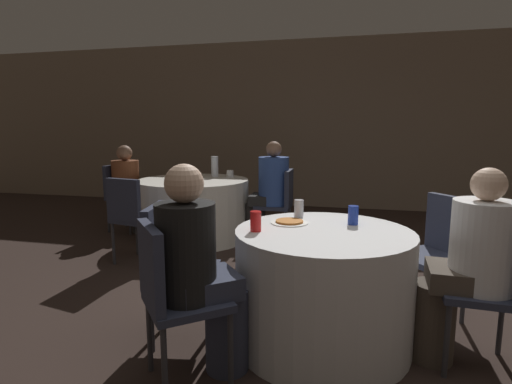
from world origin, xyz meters
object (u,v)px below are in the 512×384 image
Objects in this scene: chair_near_northeast at (438,244)px; person_blue_shirt at (268,191)px; chair_near_southwest at (170,289)px; soda_can_red at (256,221)px; chair_far_south at (131,212)px; soda_can_silver at (299,209)px; chair_near_west at (171,259)px; person_white_shirt at (466,267)px; table_near at (322,287)px; person_floral_shirt at (131,188)px; soda_can_blue at (353,215)px; person_black_shirt at (201,274)px; bottle_far at (215,167)px; table_far at (194,209)px; chair_far_west at (121,191)px; chair_far_east at (281,199)px; pizza_plate_near at (289,222)px; chair_near_east at (498,278)px.

person_blue_shirt is (-1.55, 1.56, 0.08)m from chair_near_northeast.
soda_can_red is at bearing 106.40° from chair_near_southwest.
chair_far_south is 7.10× the size of soda_can_silver.
chair_near_west is at bearing -173.94° from soda_can_red.
table_near is at bearing 90.00° from person_white_shirt.
person_floral_shirt is 3.46m from soda_can_blue.
bottle_far is at bearing 157.93° from person_black_shirt.
chair_near_southwest reaches higher than soda_can_silver.
person_blue_shirt is at bearing 54.58° from chair_far_south.
table_far is 3.31m from person_white_shirt.
table_far is at bearing 160.04° from chair_near_southwest.
person_black_shirt reaches higher than soda_can_silver.
chair_far_west and chair_far_east have the same top height.
chair_near_west and chair_far_west have the same top height.
person_black_shirt is (2.03, -2.73, 0.00)m from person_floral_shirt.
soda_can_red reaches higher than table_far.
chair_near_west is at bearing 97.82° from person_white_shirt.
table_near is at bearing 90.00° from chair_near_west.
person_blue_shirt is (-0.15, -0.00, 0.08)m from chair_far_east.
soda_can_silver is at bearing 113.94° from chair_near_west.
chair_near_northeast and chair_far_south have the same top height.
table_far is at bearing 90.00° from chair_far_east.
chair_near_west is 1.73m from person_white_shirt.
soda_can_silver is at bearing 59.34° from person_floral_shirt.
chair_near_southwest is 3.51× the size of pizza_plate_near.
chair_near_east is 3.51× the size of pizza_plate_near.
chair_near_east is 1.00× the size of chair_far_east.
person_floral_shirt is at bearing 61.32° from chair_near_east.
bottle_far is at bearing 86.44° from chair_far_south.
soda_can_blue is (0.80, -1.92, 0.26)m from chair_far_east.
chair_near_east is 0.75× the size of person_black_shirt.
chair_near_east is at bearing 65.48° from chair_far_west.
person_blue_shirt reaches higher than bottle_far.
chair_near_northeast is at bearing 31.47° from soda_can_blue.
chair_far_west is at bearing 61.20° from person_white_shirt.
soda_can_silver is at bearing -49.51° from table_far.
chair_far_south is 1.94m from soda_can_red.
person_white_shirt reaches higher than chair_near_northeast.
person_black_shirt is at bearing -119.73° from pizza_plate_near.
chair_near_northeast is at bearing -31.98° from table_far.
person_black_shirt is at bearing 34.56° from chair_near_west.
person_blue_shirt is (2.01, -0.13, 0.08)m from chair_far_west.
bottle_far is (-1.35, 2.12, 0.07)m from soda_can_silver.
person_white_shirt is (3.42, -2.28, -0.00)m from person_floral_shirt.
bottle_far is (0.16, 0.34, 0.49)m from table_far.
chair_far_south reaches higher than table_near.
person_floral_shirt is at bearing 139.77° from table_near.
pizza_plate_near is at bearing -53.02° from table_far.
chair_far_east is at bearing -90.00° from person_blue_shirt.
pizza_plate_near is (-1.18, 0.21, 0.20)m from chair_near_east.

